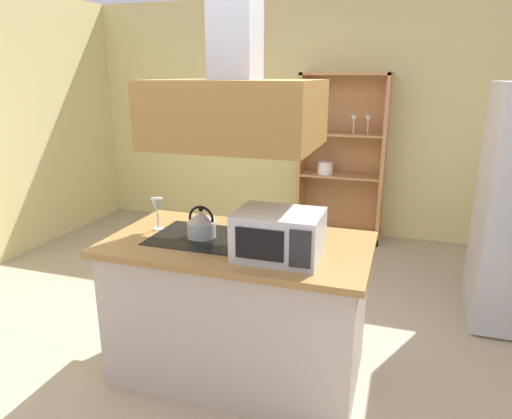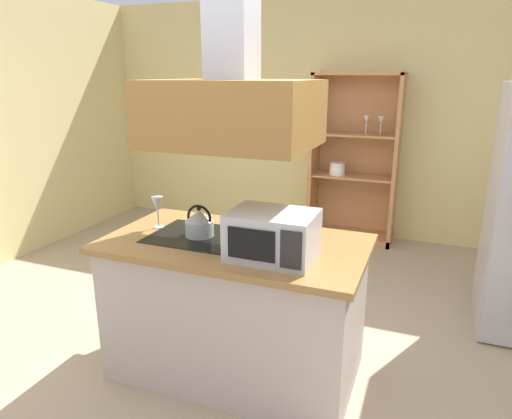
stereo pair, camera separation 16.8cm
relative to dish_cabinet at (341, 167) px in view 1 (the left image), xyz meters
The scene contains 9 objects.
ground_plane 2.91m from the dish_cabinet, 93.97° to the right, with size 7.80×7.80×0.00m, color tan.
wall_back 0.59m from the dish_cabinet, 131.45° to the left, with size 6.00×0.12×2.70m, color #DDCF87.
kitchen_island 2.84m from the dish_cabinet, 94.61° to the right, with size 1.58×0.87×0.90m.
range_hood 2.97m from the dish_cabinet, 94.61° to the right, with size 0.90×0.70×1.23m.
dish_cabinet is the anchor object (origin of this frame).
kettle 2.85m from the dish_cabinet, 99.36° to the right, with size 0.18×0.18×0.20m.
cutting_board 2.54m from the dish_cabinet, 92.98° to the right, with size 0.34×0.24×0.02m, color tan.
microwave 2.98m from the dish_cabinet, 88.63° to the right, with size 0.46×0.35×0.26m.
wine_glass_on_counter 2.88m from the dish_cabinet, 105.95° to the right, with size 0.08×0.08×0.21m.
Camera 1 is at (0.87, -2.45, 1.87)m, focal length 32.22 mm.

